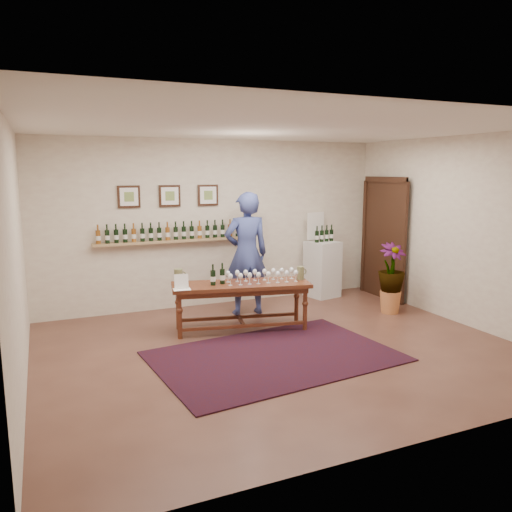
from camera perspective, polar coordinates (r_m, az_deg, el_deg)
name	(u,v)px	position (r m, az deg, el deg)	size (l,w,h in m)	color
ground	(281,349)	(6.58, 2.82, -10.57)	(6.00, 6.00, 0.00)	#4F2C23
room_shell	(342,238)	(8.92, 9.80, 2.08)	(6.00, 6.00, 6.00)	#ECE4C9
rug	(275,356)	(6.32, 2.16, -11.36)	(2.92, 1.94, 0.02)	#410E0B
tasting_table	(241,290)	(7.17, -1.71, -3.92)	(2.05, 1.02, 0.70)	#431C10
table_glasses	(262,276)	(7.20, 0.66, -2.29)	(1.27, 0.29, 0.18)	white
table_bottles	(218,273)	(7.04, -4.41, -1.98)	(0.30, 0.17, 0.32)	black
pitcher_left	(178,277)	(7.10, -8.86, -2.37)	(0.14, 0.14, 0.22)	#696A42
pitcher_right	(300,273)	(7.39, 5.11, -1.94)	(0.12, 0.12, 0.19)	#696A42
menu_card	(181,282)	(6.83, -8.54, -2.92)	(0.23, 0.17, 0.21)	white
display_pedestal	(322,269)	(9.20, 7.59, -1.49)	(0.51, 0.51, 1.01)	silver
pedestal_bottles	(324,233)	(9.10, 7.81, 2.60)	(0.31, 0.08, 0.31)	black
info_sign	(316,226)	(9.21, 6.83, 3.44)	(0.40, 0.02, 0.54)	white
potted_plant	(391,278)	(8.32, 15.19, -2.46)	(0.55, 0.55, 0.99)	#C37541
person	(246,254)	(7.93, -1.11, 0.26)	(0.71, 0.47, 1.96)	navy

